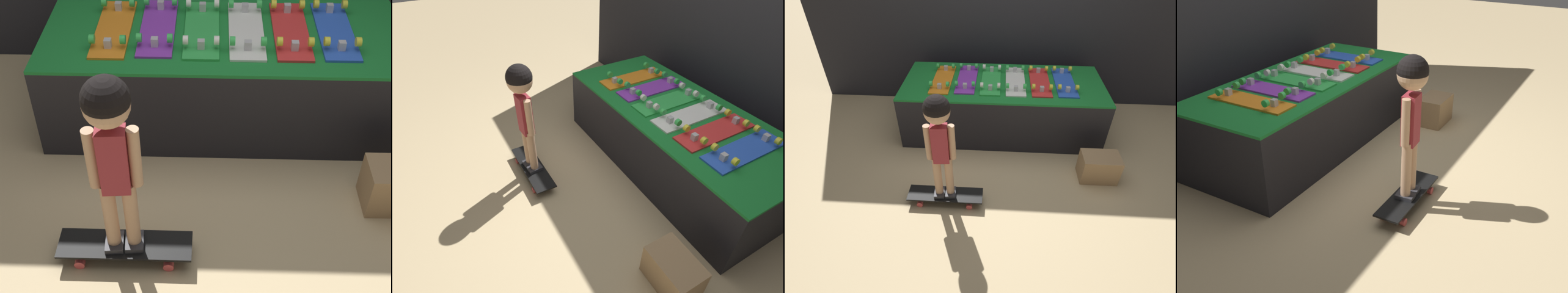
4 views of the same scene
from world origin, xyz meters
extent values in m
plane|color=tan|center=(0.00, 0.00, 0.00)|extent=(16.00, 16.00, 0.00)
cube|color=black|center=(0.00, 0.54, 0.29)|extent=(2.16, 0.93, 0.58)
cube|color=#19752D|center=(0.00, 0.54, 0.59)|extent=(2.16, 0.93, 0.02)
cube|color=orange|center=(-0.66, 0.53, 0.61)|extent=(0.21, 0.68, 0.01)
cube|color=#B7B7BC|center=(-0.66, 0.76, 0.64)|extent=(0.04, 0.04, 0.05)
cylinder|color=green|center=(-0.57, 0.76, 0.67)|extent=(0.03, 0.05, 0.05)
cylinder|color=green|center=(-0.75, 0.76, 0.67)|extent=(0.03, 0.05, 0.05)
cube|color=#B7B7BC|center=(-0.66, 0.31, 0.64)|extent=(0.04, 0.04, 0.05)
cylinder|color=green|center=(-0.57, 0.31, 0.67)|extent=(0.03, 0.05, 0.05)
cylinder|color=green|center=(-0.75, 0.31, 0.67)|extent=(0.03, 0.05, 0.05)
cube|color=purple|center=(-0.39, 0.56, 0.61)|extent=(0.21, 0.68, 0.01)
cube|color=#B7B7BC|center=(-0.39, 0.78, 0.64)|extent=(0.04, 0.04, 0.05)
cylinder|color=green|center=(-0.31, 0.78, 0.67)|extent=(0.03, 0.05, 0.05)
cylinder|color=green|center=(-0.48, 0.78, 0.67)|extent=(0.03, 0.05, 0.05)
cube|color=#B7B7BC|center=(-0.39, 0.33, 0.64)|extent=(0.04, 0.04, 0.05)
cylinder|color=green|center=(-0.31, 0.33, 0.67)|extent=(0.03, 0.05, 0.05)
cylinder|color=green|center=(-0.48, 0.33, 0.67)|extent=(0.03, 0.05, 0.05)
cube|color=green|center=(-0.13, 0.54, 0.61)|extent=(0.21, 0.68, 0.01)
cube|color=#B7B7BC|center=(-0.13, 0.76, 0.64)|extent=(0.04, 0.04, 0.05)
cylinder|color=white|center=(-0.04, 0.76, 0.67)|extent=(0.03, 0.05, 0.05)
cylinder|color=white|center=(-0.22, 0.76, 0.67)|extent=(0.03, 0.05, 0.05)
cube|color=#B7B7BC|center=(-0.13, 0.32, 0.64)|extent=(0.04, 0.04, 0.05)
cylinder|color=white|center=(-0.04, 0.32, 0.67)|extent=(0.03, 0.05, 0.05)
cylinder|color=white|center=(-0.22, 0.32, 0.67)|extent=(0.03, 0.05, 0.05)
cube|color=white|center=(0.13, 0.54, 0.61)|extent=(0.21, 0.68, 0.01)
cube|color=#B7B7BC|center=(0.13, 0.76, 0.64)|extent=(0.04, 0.04, 0.05)
cylinder|color=green|center=(0.22, 0.76, 0.67)|extent=(0.03, 0.05, 0.05)
cylinder|color=green|center=(0.04, 0.76, 0.67)|extent=(0.03, 0.05, 0.05)
cube|color=#B7B7BC|center=(0.13, 0.32, 0.64)|extent=(0.04, 0.04, 0.05)
cylinder|color=green|center=(0.22, 0.32, 0.67)|extent=(0.03, 0.05, 0.05)
cylinder|color=green|center=(0.04, 0.32, 0.67)|extent=(0.03, 0.05, 0.05)
cube|color=red|center=(0.39, 0.54, 0.61)|extent=(0.21, 0.68, 0.01)
cube|color=#B7B7BC|center=(0.39, 0.76, 0.64)|extent=(0.04, 0.04, 0.05)
cylinder|color=yellow|center=(0.48, 0.76, 0.67)|extent=(0.03, 0.05, 0.05)
cylinder|color=yellow|center=(0.31, 0.76, 0.67)|extent=(0.03, 0.05, 0.05)
cube|color=#B7B7BC|center=(0.39, 0.32, 0.64)|extent=(0.04, 0.04, 0.05)
cylinder|color=yellow|center=(0.48, 0.32, 0.67)|extent=(0.03, 0.05, 0.05)
cylinder|color=yellow|center=(0.31, 0.32, 0.67)|extent=(0.03, 0.05, 0.05)
cube|color=blue|center=(0.66, 0.55, 0.61)|extent=(0.21, 0.68, 0.01)
cube|color=#B7B7BC|center=(0.66, 0.77, 0.64)|extent=(0.04, 0.04, 0.05)
cylinder|color=yellow|center=(0.75, 0.77, 0.67)|extent=(0.03, 0.05, 0.05)
cylinder|color=yellow|center=(0.57, 0.77, 0.67)|extent=(0.03, 0.05, 0.05)
cube|color=#B7B7BC|center=(0.66, 0.33, 0.64)|extent=(0.04, 0.04, 0.05)
cylinder|color=yellow|center=(0.75, 0.33, 0.67)|extent=(0.03, 0.05, 0.05)
cylinder|color=yellow|center=(0.57, 0.33, 0.67)|extent=(0.03, 0.05, 0.05)
cube|color=black|center=(-0.48, -0.67, 0.08)|extent=(0.66, 0.18, 0.01)
cube|color=#B7B7BC|center=(-0.26, -0.67, 0.05)|extent=(0.04, 0.04, 0.05)
cylinder|color=#D84C4C|center=(-0.26, -0.59, 0.03)|extent=(0.05, 0.03, 0.05)
cylinder|color=#D84C4C|center=(-0.26, -0.75, 0.03)|extent=(0.05, 0.03, 0.05)
cube|color=#B7B7BC|center=(-0.70, -0.67, 0.05)|extent=(0.04, 0.04, 0.05)
cylinder|color=#D84C4C|center=(-0.70, -0.59, 0.03)|extent=(0.05, 0.03, 0.05)
cylinder|color=#D84C4C|center=(-0.70, -0.75, 0.03)|extent=(0.05, 0.03, 0.05)
cube|color=#2D2D33|center=(-0.43, -0.67, 0.11)|extent=(0.10, 0.13, 0.03)
cylinder|color=tan|center=(-0.43, -0.67, 0.32)|extent=(0.07, 0.07, 0.39)
cube|color=#2D2D33|center=(-0.53, -0.67, 0.11)|extent=(0.10, 0.13, 0.03)
cylinder|color=tan|center=(-0.53, -0.67, 0.32)|extent=(0.07, 0.07, 0.39)
cube|color=maroon|center=(-0.48, -0.67, 0.66)|extent=(0.13, 0.10, 0.34)
cylinder|color=tan|center=(-0.39, -0.66, 0.67)|extent=(0.06, 0.06, 0.31)
cylinder|color=tan|center=(-0.57, -0.68, 0.67)|extent=(0.06, 0.06, 0.31)
sphere|color=tan|center=(-0.48, -0.67, 0.96)|extent=(0.20, 0.20, 0.20)
sphere|color=black|center=(-0.48, -0.67, 0.98)|extent=(0.20, 0.20, 0.20)
camera|label=1|loc=(-0.08, -2.35, 2.24)|focal=50.00mm
camera|label=2|loc=(1.56, -1.24, 1.99)|focal=28.00mm
camera|label=3|loc=(-0.05, -2.50, 2.12)|focal=28.00mm
camera|label=4|loc=(-2.93, -1.79, 1.83)|focal=42.00mm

